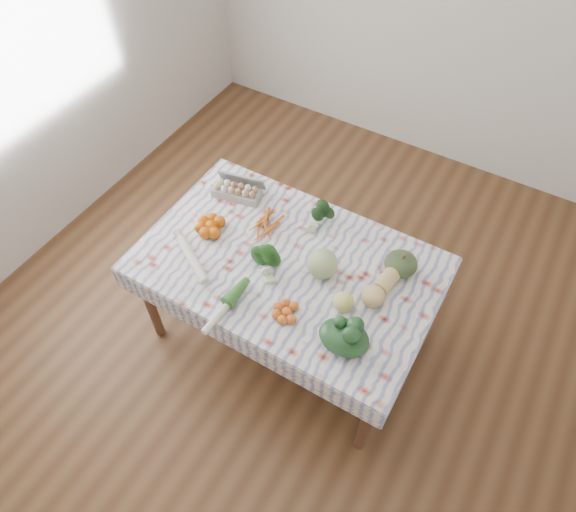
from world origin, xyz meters
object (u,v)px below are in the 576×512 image
at_px(egg_carton, 237,192).
at_px(grapefruit, 344,302).
at_px(kabocha_squash, 401,264).
at_px(dining_table, 288,271).
at_px(cabbage, 322,264).
at_px(butternut_squash, 381,287).

xyz_separation_m(egg_carton, grapefruit, (0.94, -0.40, 0.01)).
bearing_deg(kabocha_squash, grapefruit, -112.49).
xyz_separation_m(dining_table, kabocha_squash, (0.56, 0.27, 0.14)).
bearing_deg(cabbage, egg_carton, 160.78).
xyz_separation_m(dining_table, cabbage, (0.20, 0.03, 0.17)).
height_order(dining_table, butternut_squash, butternut_squash).
xyz_separation_m(dining_table, butternut_squash, (0.53, 0.07, 0.14)).
bearing_deg(kabocha_squash, dining_table, -154.47).
height_order(egg_carton, butternut_squash, butternut_squash).
xyz_separation_m(egg_carton, butternut_squash, (1.06, -0.22, 0.02)).
distance_m(dining_table, cabbage, 0.26).
bearing_deg(egg_carton, cabbage, -31.60).
bearing_deg(butternut_squash, egg_carton, 176.82).
relative_size(egg_carton, grapefruit, 2.75).
xyz_separation_m(butternut_squash, grapefruit, (-0.13, -0.18, -0.01)).
height_order(egg_carton, kabocha_squash, kabocha_squash).
height_order(cabbage, grapefruit, cabbage).
bearing_deg(grapefruit, dining_table, 164.28).
relative_size(dining_table, egg_carton, 5.31).
bearing_deg(egg_carton, butternut_squash, -23.93).
relative_size(dining_table, kabocha_squash, 8.84).
distance_m(kabocha_squash, cabbage, 0.43).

